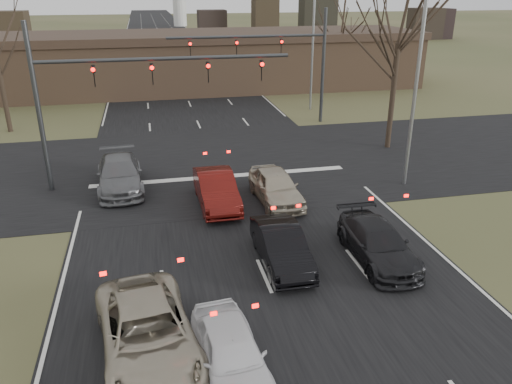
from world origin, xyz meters
The scene contains 16 objects.
ground centered at (0.00, 0.00, 0.00)m, with size 360.00×360.00×0.00m, color #3F4927.
road_main centered at (0.00, 60.00, 0.01)m, with size 14.00×300.00×0.02m, color black.
road_cross centered at (0.00, 15.00, 0.01)m, with size 200.00×14.00×0.02m, color black.
building centered at (2.00, 38.00, 2.67)m, with size 42.40×10.40×5.30m.
mast_arm_near centered at (-5.23, 13.00, 5.07)m, with size 12.12×0.24×8.00m.
mast_arm_far centered at (6.18, 23.00, 5.02)m, with size 11.12×0.24×8.00m.
streetlight_right_near centered at (8.82, 10.00, 5.59)m, with size 2.34×0.25×10.00m.
streetlight_right_far centered at (9.32, 27.00, 5.59)m, with size 2.34×0.25×10.00m.
tree_right_far centered at (15.00, 35.00, 6.96)m, with size 5.40×5.40×9.00m.
car_silver_suv centered at (-4.00, -0.23, 0.74)m, with size 2.46×5.34×1.48m, color #AFA48D.
car_white_sedan centered at (-1.92, -1.43, 0.69)m, with size 1.62×4.02×1.37m, color white.
car_black_hatch centered at (0.81, 3.74, 0.70)m, with size 1.49×4.26×1.40m, color black.
car_charcoal_sedan centered at (4.33, 3.25, 0.68)m, with size 1.89×4.65×1.35m, color black.
car_grey_ahead centered at (-5.15, 12.50, 0.76)m, with size 2.14×5.26×1.53m, color slate.
car_red_ahead centered at (-0.75, 9.46, 0.77)m, with size 1.63×4.68×1.54m, color #520F0B.
car_silver_ahead centered at (2.02, 9.24, 0.76)m, with size 1.80×4.48×1.53m, color #B9AD96.
Camera 1 is at (-3.48, -11.57, 9.41)m, focal length 35.00 mm.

